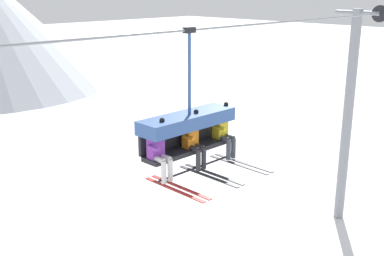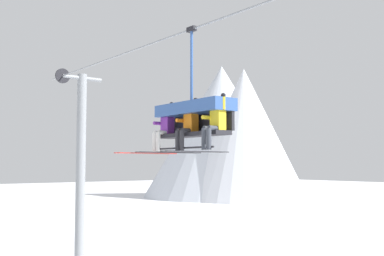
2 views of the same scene
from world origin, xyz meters
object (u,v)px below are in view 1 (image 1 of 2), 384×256
Objects in this scene: skier_purple at (160,151)px; skier_orange at (194,140)px; skier_yellow at (224,131)px; lift_tower_far at (348,113)px; chairlift_chair at (187,126)px.

skier_orange is at bearing 0.00° from skier_purple.
skier_orange and skier_yellow have the same top height.
skier_yellow is at bearing 0.00° from skier_orange.
lift_tower_far is 9.06m from skier_orange.
lift_tower_far is 8.07m from skier_yellow.
skier_purple and skier_yellow have the same top height.
skier_purple is 1.00× the size of skier_yellow.
skier_purple and skier_orange have the same top height.
skier_orange is (1.00, 0.00, 0.00)m from skier_purple.
chairlift_chair is at bearing 167.99° from skier_yellow.
skier_purple is 1.00× the size of skier_orange.
skier_purple is (-1.00, -0.21, -0.28)m from chairlift_chair.
lift_tower_far is at bearing 5.31° from skier_purple.
skier_yellow is at bearing -173.36° from lift_tower_far.
skier_orange is 1.00m from skier_yellow.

